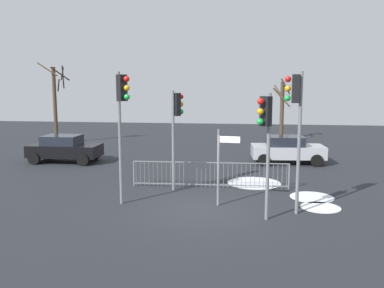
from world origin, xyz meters
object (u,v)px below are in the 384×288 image
at_px(traffic_light_mid_right, 176,117).
at_px(car_silver_mid, 287,149).
at_px(traffic_light_foreground_left, 122,108).
at_px(traffic_light_foreground_right, 266,128).
at_px(bare_tree_centre, 282,108).
at_px(car_black_trailing, 64,148).
at_px(traffic_light_rear_right, 296,111).
at_px(direction_sign_post, 220,163).
at_px(bare_tree_left, 56,101).

distance_m(traffic_light_mid_right, car_silver_mid, 8.22).
distance_m(traffic_light_foreground_left, traffic_light_foreground_right, 4.99).
bearing_deg(traffic_light_foreground_right, traffic_light_foreground_left, 29.44).
distance_m(traffic_light_foreground_left, traffic_light_mid_right, 2.77).
relative_size(traffic_light_foreground_left, bare_tree_centre, 1.01).
height_order(traffic_light_mid_right, car_black_trailing, traffic_light_mid_right).
bearing_deg(traffic_light_rear_right, traffic_light_foreground_right, 131.65).
xyz_separation_m(direction_sign_post, car_black_trailing, (-8.87, 6.98, -0.76)).
relative_size(bare_tree_left, bare_tree_centre, 1.23).
height_order(traffic_light_foreground_right, direction_sign_post, traffic_light_foreground_right).
distance_m(traffic_light_mid_right, car_black_trailing, 8.86).
height_order(traffic_light_foreground_left, car_black_trailing, traffic_light_foreground_left).
distance_m(car_silver_mid, bare_tree_centre, 9.70).
xyz_separation_m(traffic_light_foreground_right, traffic_light_rear_right, (0.98, 0.84, 0.48)).
xyz_separation_m(traffic_light_mid_right, bare_tree_left, (-10.46, 11.50, 0.08)).
distance_m(traffic_light_rear_right, direction_sign_post, 3.12).
bearing_deg(bare_tree_centre, traffic_light_foreground_left, -111.29).
distance_m(traffic_light_foreground_right, traffic_light_mid_right, 4.77).
xyz_separation_m(traffic_light_foreground_left, car_black_trailing, (-5.49, 7.27, -2.65)).
xyz_separation_m(bare_tree_left, bare_tree_centre, (15.96, 4.23, -0.64)).
distance_m(direction_sign_post, car_silver_mid, 8.76).
height_order(traffic_light_foreground_right, car_black_trailing, traffic_light_foreground_right).
bearing_deg(car_black_trailing, traffic_light_foreground_left, -52.82).
bearing_deg(car_black_trailing, traffic_light_mid_right, -35.39).
height_order(direction_sign_post, bare_tree_centre, bare_tree_centre).
bearing_deg(bare_tree_left, traffic_light_mid_right, -47.70).
xyz_separation_m(direction_sign_post, bare_tree_centre, (3.62, 17.71, 0.84)).
bearing_deg(bare_tree_left, car_black_trailing, -61.95).
bearing_deg(traffic_light_mid_right, bare_tree_left, 173.83).
height_order(traffic_light_rear_right, car_silver_mid, traffic_light_rear_right).
xyz_separation_m(traffic_light_rear_right, car_black_trailing, (-11.30, 7.57, -2.64)).
bearing_deg(traffic_light_rear_right, bare_tree_left, 47.47).
bearing_deg(traffic_light_foreground_left, bare_tree_centre, -169.37).
height_order(traffic_light_rear_right, bare_tree_left, bare_tree_left).
bearing_deg(traffic_light_foreground_right, car_black_trailing, 3.58).
distance_m(traffic_light_foreground_left, bare_tree_centre, 19.34).
distance_m(car_silver_mid, bare_tree_left, 16.49).
bearing_deg(direction_sign_post, traffic_light_foreground_left, -168.91).
xyz_separation_m(car_silver_mid, bare_tree_left, (-15.45, 5.32, 2.24)).
distance_m(traffic_light_rear_right, bare_tree_left, 20.40).
xyz_separation_m(car_silver_mid, car_black_trailing, (-11.98, -1.18, 0.00)).
distance_m(traffic_light_mid_right, bare_tree_left, 15.54).
bearing_deg(traffic_light_rear_right, car_silver_mid, -3.37).
relative_size(traffic_light_foreground_right, traffic_light_rear_right, 0.86).
distance_m(direction_sign_post, car_black_trailing, 11.31).
xyz_separation_m(traffic_light_foreground_left, traffic_light_foreground_right, (4.83, -1.14, -0.49)).
relative_size(traffic_light_foreground_right, car_silver_mid, 1.02).
height_order(direction_sign_post, car_black_trailing, direction_sign_post).
bearing_deg(car_black_trailing, direction_sign_post, -38.03).
xyz_separation_m(traffic_light_mid_right, car_black_trailing, (-6.99, 4.99, -2.16)).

